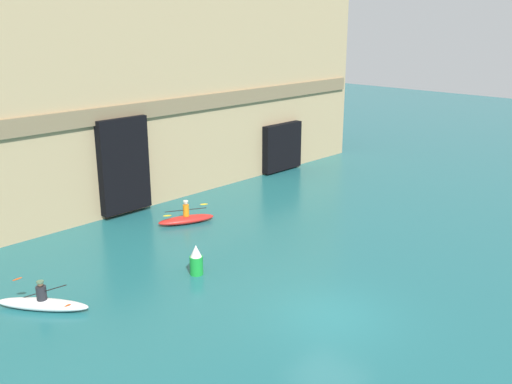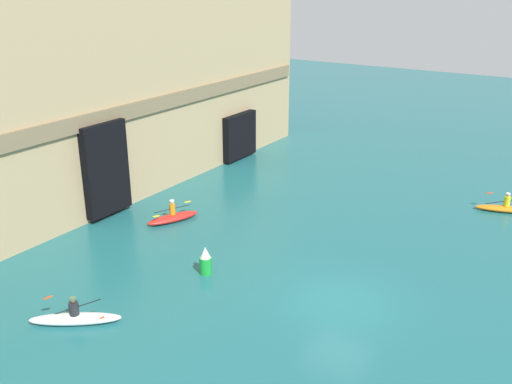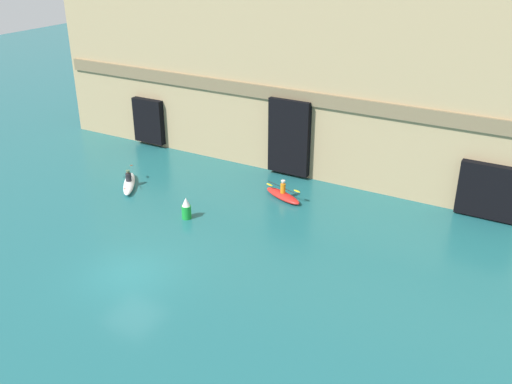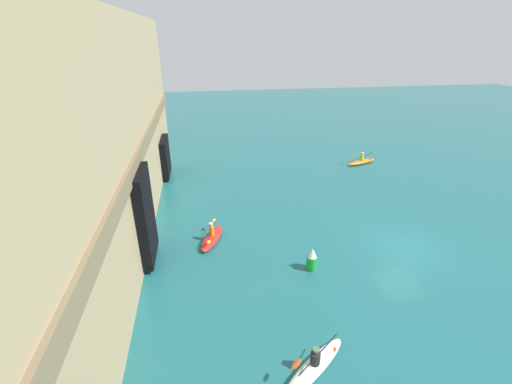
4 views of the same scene
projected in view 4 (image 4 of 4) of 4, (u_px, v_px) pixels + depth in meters
name	position (u px, v px, depth m)	size (l,w,h in m)	color
ground_plane	(406.00, 247.00, 19.20)	(120.00, 120.00, 0.00)	#1E6066
cliff_bluff	(55.00, 154.00, 15.47)	(37.87, 7.19, 11.98)	tan
kayak_orange	(361.00, 161.00, 31.49)	(1.66, 3.17, 1.08)	orange
kayak_red	(212.00, 237.00, 19.72)	(2.91, 1.81, 1.18)	red
kayak_white	(314.00, 366.00, 12.08)	(2.51, 3.09, 1.15)	white
marker_buoy	(312.00, 260.00, 17.19)	(0.53, 0.53, 1.25)	green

